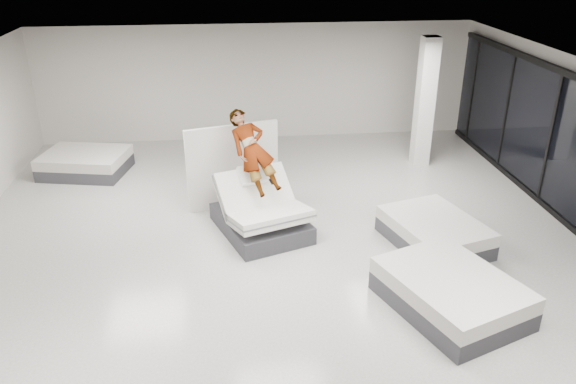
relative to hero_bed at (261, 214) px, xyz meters
The scene contains 9 objects.
room 1.80m from the hero_bed, 78.55° to the right, with size 14.00×14.04×3.20m.
hero_bed is the anchor object (origin of this frame).
person 0.96m from the hero_bed, 109.97° to the left, with size 0.66×0.43×1.80m, color slate.
remote 0.70m from the hero_bed, 14.61° to the left, with size 0.05×0.14×0.03m, color black.
divider_panel 1.47m from the hero_bed, 111.33° to the left, with size 1.99×0.09×1.81m, color silver.
flat_bed_right_far 3.32m from the hero_bed, 14.95° to the right, with size 1.90×2.22×0.52m.
flat_bed_right_near 3.96m from the hero_bed, 45.67° to the right, with size 2.25×2.55×0.58m.
flat_bed_left_far 5.37m from the hero_bed, 139.73° to the left, with size 2.20×1.82×0.53m.
column 5.47m from the hero_bed, 36.89° to the left, with size 0.40×0.40×3.20m, color silver.
Camera 1 is at (-0.81, -8.48, 5.37)m, focal length 35.00 mm.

